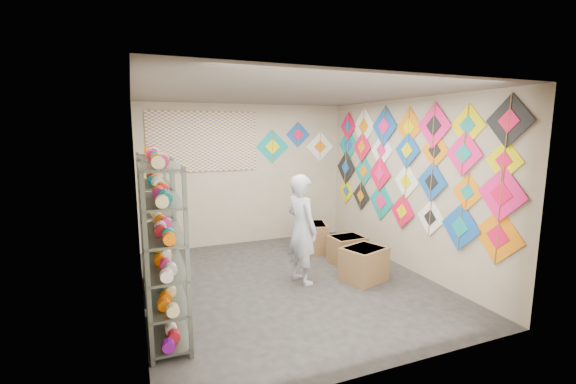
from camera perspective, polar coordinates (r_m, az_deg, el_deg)
name	(u,v)px	position (r m, az deg, el deg)	size (l,w,h in m)	color
ground	(289,283)	(5.80, 0.20, -13.30)	(4.50, 4.50, 0.00)	#282523
room_walls	(289,171)	(5.38, 0.21, 3.08)	(4.50, 4.50, 4.50)	tan
shelf_rack_front	(164,252)	(4.31, -17.95, -8.44)	(0.40, 1.10, 1.90)	#4C5147
shelf_rack_back	(156,224)	(5.56, -18.94, -4.51)	(0.40, 1.10, 1.90)	#4C5147
string_spools	(159,229)	(4.91, -18.57, -5.15)	(0.12, 2.36, 0.12)	#EE2588
kite_wall_display	(404,166)	(6.41, 16.79, 3.77)	(0.05, 4.26, 2.03)	orange
back_wall_kites	(295,144)	(7.82, 1.09, 7.16)	(1.70, 0.02, 0.83)	#0D908D
poster	(203,142)	(7.29, -12.43, 7.30)	(2.00, 0.01, 1.10)	#704698
shopkeeper	(302,229)	(5.58, 2.02, -5.53)	(0.51, 0.66, 1.60)	beige
carton_a	(364,264)	(5.92, 11.16, -10.41)	(0.60, 0.50, 0.50)	olive
carton_b	(347,250)	(6.62, 8.73, -8.42)	(0.55, 0.45, 0.45)	olive
carton_c	(311,237)	(7.12, 3.46, -6.74)	(0.55, 0.60, 0.53)	olive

